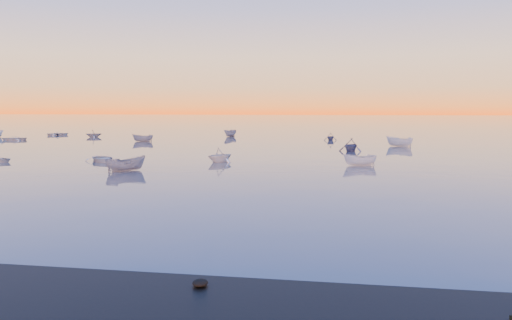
# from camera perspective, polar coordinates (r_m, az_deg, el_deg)

# --- Properties ---
(ground) EXTENTS (600.00, 600.00, 0.00)m
(ground) POSITION_cam_1_polar(r_m,az_deg,el_deg) (119.56, 6.08, 3.16)
(ground) COLOR #645953
(ground) RESTS_ON ground
(mud_lobes) EXTENTS (140.00, 6.00, 0.07)m
(mud_lobes) POSITION_cam_1_polar(r_m,az_deg,el_deg) (20.37, -11.44, -10.71)
(mud_lobes) COLOR black
(mud_lobes) RESTS_ON ground
(moored_fleet) EXTENTS (124.00, 58.00, 1.20)m
(moored_fleet) POSITION_cam_1_polar(r_m,az_deg,el_deg) (72.78, 3.87, 1.38)
(moored_fleet) COLOR white
(moored_fleet) RESTS_ON ground
(boat_near_left) EXTENTS (4.32, 4.14, 1.06)m
(boat_near_left) POSITION_cam_1_polar(r_m,az_deg,el_deg) (56.88, -17.12, -0.16)
(boat_near_left) COLOR white
(boat_near_left) RESTS_ON ground
(boat_near_center) EXTENTS (3.82, 3.92, 1.33)m
(boat_near_center) POSITION_cam_1_polar(r_m,az_deg,el_deg) (47.73, -14.64, -1.22)
(boat_near_center) COLOR slate
(boat_near_center) RESTS_ON ground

